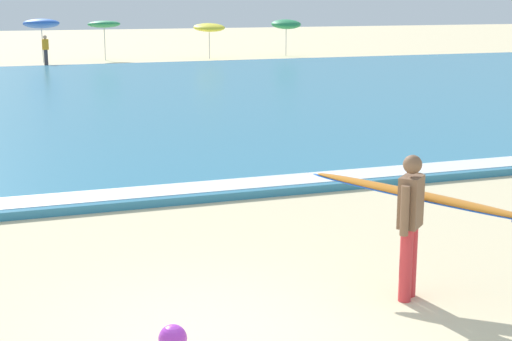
{
  "coord_description": "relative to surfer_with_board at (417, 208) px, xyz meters",
  "views": [
    {
      "loc": [
        -2.11,
        -7.21,
        3.48
      ],
      "look_at": [
        1.49,
        2.86,
        1.1
      ],
      "focal_mm": 54.73,
      "sensor_mm": 36.0,
      "label": 1
    }
  ],
  "objects": [
    {
      "name": "beach_ball",
      "position": [
        -3.15,
        -0.65,
        -0.89
      ],
      "size": [
        0.29,
        0.29,
        0.29
      ],
      "primitive_type": "sphere",
      "color": "purple",
      "rests_on": "ground"
    },
    {
      "name": "ground_plane",
      "position": [
        -2.69,
        -0.54,
        -1.04
      ],
      "size": [
        160.0,
        160.0,
        0.0
      ],
      "primitive_type": "plane",
      "color": "beige"
    },
    {
      "name": "beach_umbrella_3",
      "position": [
        2.13,
        36.82,
        0.95
      ],
      "size": [
        1.82,
        1.84,
        2.26
      ],
      "color": "beige",
      "rests_on": "ground"
    },
    {
      "name": "beach_umbrella_4",
      "position": [
        7.93,
        35.73,
        0.74
      ],
      "size": [
        1.81,
        1.84,
        2.08
      ],
      "color": "beige",
      "rests_on": "ground"
    },
    {
      "name": "beach_umbrella_5",
      "position": [
        12.93,
        36.38,
        0.85
      ],
      "size": [
        1.78,
        1.81,
        2.21
      ],
      "color": "beige",
      "rests_on": "ground"
    },
    {
      "name": "beach_umbrella_2",
      "position": [
        -1.31,
        36.26,
        1.05
      ],
      "size": [
        1.94,
        1.97,
        2.41
      ],
      "color": "beige",
      "rests_on": "ground"
    },
    {
      "name": "sea",
      "position": [
        -2.69,
        18.81,
        -0.97
      ],
      "size": [
        120.0,
        28.0,
        0.14
      ],
      "primitive_type": "cube",
      "color": "teal",
      "rests_on": "ground"
    },
    {
      "name": "surfer_with_board",
      "position": [
        0.0,
        0.0,
        0.0
      ],
      "size": [
        2.21,
        2.34,
        1.73
      ],
      "color": "red",
      "rests_on": "ground"
    },
    {
      "name": "surf_foam",
      "position": [
        -2.69,
        5.41,
        -0.89
      ],
      "size": [
        120.0,
        0.82,
        0.01
      ],
      "primitive_type": "cube",
      "color": "white",
      "rests_on": "sea"
    },
    {
      "name": "beachgoer_near_row_left",
      "position": [
        -1.36,
        33.94,
        -0.19
      ],
      "size": [
        0.32,
        0.2,
        1.58
      ],
      "color": "#383842",
      "rests_on": "ground"
    }
  ]
}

